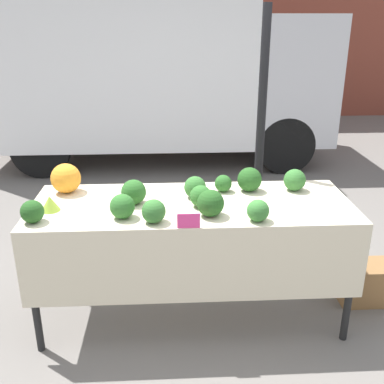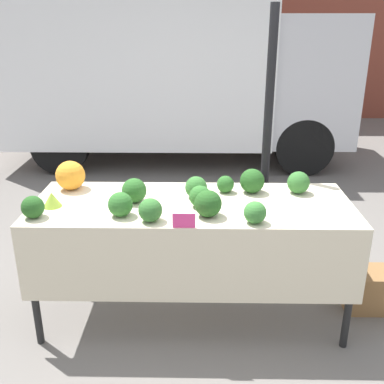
# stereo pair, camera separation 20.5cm
# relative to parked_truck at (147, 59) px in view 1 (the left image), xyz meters

# --- Properties ---
(ground_plane) EXTENTS (40.00, 40.00, 0.00)m
(ground_plane) POSITION_rel_parked_truck_xyz_m (0.45, -4.19, -1.53)
(ground_plane) COLOR slate
(tent_pole) EXTENTS (0.07, 0.07, 2.22)m
(tent_pole) POSITION_rel_parked_truck_xyz_m (1.04, -3.53, -0.42)
(tent_pole) COLOR black
(tent_pole) RESTS_ON ground_plane
(parked_truck) EXTENTS (5.04, 2.18, 2.86)m
(parked_truck) POSITION_rel_parked_truck_xyz_m (0.00, 0.00, 0.00)
(parked_truck) COLOR white
(parked_truck) RESTS_ON ground_plane
(market_table) EXTENTS (2.21, 0.82, 0.91)m
(market_table) POSITION_rel_parked_truck_xyz_m (0.45, -4.26, -0.73)
(market_table) COLOR beige
(market_table) RESTS_ON ground_plane
(orange_cauliflower) EXTENTS (0.22, 0.22, 0.22)m
(orange_cauliflower) POSITION_rel_parked_truck_xyz_m (-0.46, -3.94, -0.50)
(orange_cauliflower) COLOR orange
(orange_cauliflower) RESTS_ON market_table
(romanesco_head) EXTENTS (0.13, 0.13, 0.10)m
(romanesco_head) POSITION_rel_parked_truck_xyz_m (-0.50, -4.28, -0.56)
(romanesco_head) COLOR #93B238
(romanesco_head) RESTS_ON market_table
(broccoli_head_0) EXTENTS (0.16, 0.16, 0.16)m
(broccoli_head_0) POSITION_rel_parked_truck_xyz_m (-0.01, -4.42, -0.53)
(broccoli_head_0) COLOR #2D6628
(broccoli_head_0) RESTS_ON market_table
(broccoli_head_1) EXTENTS (0.15, 0.15, 0.15)m
(broccoli_head_1) POSITION_rel_parked_truck_xyz_m (-0.56, -4.46, -0.54)
(broccoli_head_1) COLOR #23511E
(broccoli_head_1) RESTS_ON market_table
(broccoli_head_2) EXTENTS (0.17, 0.17, 0.17)m
(broccoli_head_2) POSITION_rel_parked_truck_xyz_m (0.05, -4.19, -0.53)
(broccoli_head_2) COLOR #285B23
(broccoli_head_2) RESTS_ON market_table
(broccoli_head_3) EXTENTS (0.14, 0.14, 0.14)m
(broccoli_head_3) POSITION_rel_parked_truck_xyz_m (0.84, -4.51, -0.54)
(broccoli_head_3) COLOR #387533
(broccoli_head_3) RESTS_ON market_table
(broccoli_head_4) EXTENTS (0.16, 0.16, 0.16)m
(broccoli_head_4) POSITION_rel_parked_truck_xyz_m (0.47, -4.10, -0.53)
(broccoli_head_4) COLOR #336B2D
(broccoli_head_4) RESTS_ON market_table
(broccoli_head_5) EXTENTS (0.15, 0.15, 0.15)m
(broccoli_head_5) POSITION_rel_parked_truck_xyz_m (0.50, -4.26, -0.54)
(broccoli_head_5) COLOR #2D6628
(broccoli_head_5) RESTS_ON market_table
(broccoli_head_6) EXTENTS (0.18, 0.18, 0.18)m
(broccoli_head_6) POSITION_rel_parked_truck_xyz_m (0.55, -4.42, -0.52)
(broccoli_head_6) COLOR #23511E
(broccoli_head_6) RESTS_ON market_table
(broccoli_head_7) EXTENTS (0.13, 0.13, 0.13)m
(broccoli_head_7) POSITION_rel_parked_truck_xyz_m (0.69, -3.99, -0.55)
(broccoli_head_7) COLOR #285B23
(broccoli_head_7) RESTS_ON market_table
(broccoli_head_8) EXTENTS (0.15, 0.15, 0.15)m
(broccoli_head_8) POSITION_rel_parked_truck_xyz_m (0.19, -4.50, -0.54)
(broccoli_head_8) COLOR #336B2D
(broccoli_head_8) RESTS_ON market_table
(broccoli_head_9) EXTENTS (0.16, 0.16, 0.16)m
(broccoli_head_9) POSITION_rel_parked_truck_xyz_m (1.22, -3.99, -0.53)
(broccoli_head_9) COLOR #336B2D
(broccoli_head_9) RESTS_ON market_table
(broccoli_head_10) EXTENTS (0.18, 0.18, 0.18)m
(broccoli_head_10) POSITION_rel_parked_truck_xyz_m (0.88, -3.99, -0.52)
(broccoli_head_10) COLOR #23511E
(broccoli_head_10) RESTS_ON market_table
(price_sign) EXTENTS (0.14, 0.01, 0.09)m
(price_sign) POSITION_rel_parked_truck_xyz_m (0.41, -4.59, -0.57)
(price_sign) COLOR #E53D84
(price_sign) RESTS_ON market_table
(produce_crate) EXTENTS (0.41, 0.28, 0.32)m
(produce_crate) POSITION_rel_parked_truck_xyz_m (1.82, -4.09, -1.37)
(produce_crate) COLOR olive
(produce_crate) RESTS_ON ground_plane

